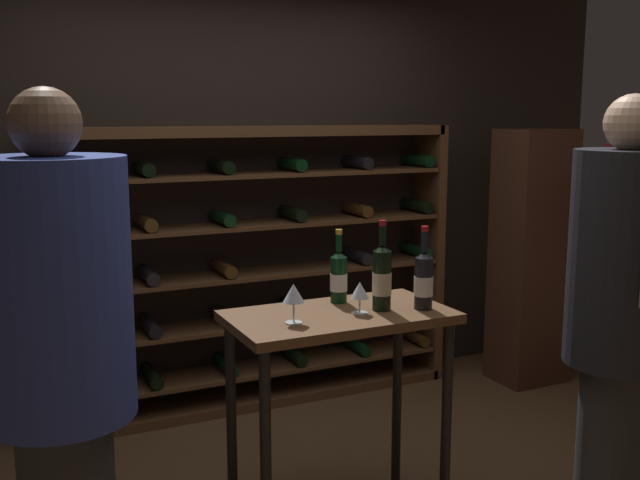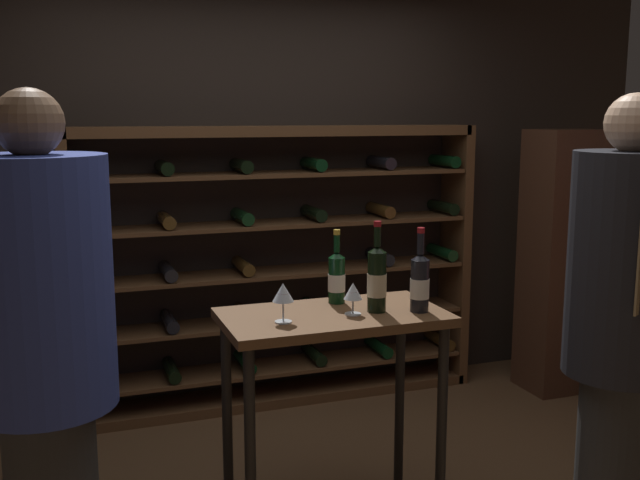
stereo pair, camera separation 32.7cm
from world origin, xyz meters
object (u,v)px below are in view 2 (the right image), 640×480
(wine_glass_stemmed_center, at_px, (283,294))
(wine_bottle_green_slim, at_px, (336,277))
(wine_bottle_amber_reserve, at_px, (377,279))
(wine_bottle_black_capsule, at_px, (420,282))
(display_cabinet, at_px, (561,262))
(tasting_table, at_px, (333,349))
(person_bystander_red_print, at_px, (43,341))
(wine_rack, at_px, (277,267))
(wine_glass_stemmed_left, at_px, (353,293))
(person_guest_khaki, at_px, (622,314))

(wine_glass_stemmed_center, bearing_deg, wine_bottle_green_slim, 35.52)
(wine_bottle_green_slim, bearing_deg, wine_bottle_amber_reserve, -60.45)
(wine_bottle_black_capsule, distance_m, wine_bottle_amber_reserve, 0.18)
(display_cabinet, bearing_deg, tasting_table, -151.14)
(person_bystander_red_print, xyz_separation_m, wine_glass_stemmed_center, (0.89, 0.12, 0.06))
(wine_rack, bearing_deg, person_bystander_red_print, -128.12)
(wine_rack, height_order, wine_glass_stemmed_left, wine_rack)
(person_guest_khaki, height_order, wine_bottle_green_slim, person_guest_khaki)
(person_bystander_red_print, bearing_deg, tasting_table, -165.04)
(wine_bottle_green_slim, bearing_deg, wine_bottle_black_capsule, -42.10)
(wine_rack, relative_size, display_cabinet, 1.49)
(wine_bottle_amber_reserve, bearing_deg, wine_glass_stemmed_left, -174.00)
(wine_rack, xyz_separation_m, person_bystander_red_print, (-1.32, -1.68, 0.17))
(tasting_table, relative_size, wine_bottle_amber_reserve, 2.54)
(wine_rack, relative_size, wine_glass_stemmed_center, 15.85)
(wine_bottle_green_slim, xyz_separation_m, wine_bottle_amber_reserve, (0.11, -0.19, 0.02))
(wine_rack, distance_m, wine_bottle_black_capsule, 1.62)
(tasting_table, distance_m, person_bystander_red_print, 1.16)
(wine_rack, bearing_deg, tasting_table, -97.50)
(wine_bottle_black_capsule, xyz_separation_m, wine_glass_stemmed_left, (-0.28, 0.05, -0.03))
(wine_rack, height_order, wine_glass_stemmed_center, wine_rack)
(person_guest_khaki, xyz_separation_m, wine_bottle_black_capsule, (-0.61, 0.49, 0.07))
(display_cabinet, bearing_deg, wine_bottle_green_slim, -153.75)
(person_bystander_red_print, distance_m, wine_bottle_amber_reserve, 1.31)
(wine_rack, height_order, person_bystander_red_print, person_bystander_red_print)
(wine_bottle_black_capsule, bearing_deg, person_guest_khaki, -38.28)
(tasting_table, bearing_deg, wine_glass_stemmed_left, -38.94)
(wine_glass_stemmed_left, bearing_deg, person_guest_khaki, -30.77)
(display_cabinet, distance_m, wine_bottle_black_capsule, 2.04)
(wine_bottle_green_slim, bearing_deg, wine_rack, 84.59)
(person_bystander_red_print, xyz_separation_m, person_guest_khaki, (2.08, -0.40, 0.00))
(tasting_table, bearing_deg, wine_glass_stemmed_center, -163.76)
(person_guest_khaki, bearing_deg, wine_glass_stemmed_left, 119.20)
(wine_bottle_amber_reserve, bearing_deg, person_bystander_red_print, -173.65)
(person_bystander_red_print, bearing_deg, person_guest_khaki, 174.67)
(tasting_table, relative_size, display_cabinet, 0.57)
(person_guest_khaki, xyz_separation_m, wine_bottle_green_slim, (-0.89, 0.73, 0.06))
(wine_bottle_green_slim, relative_size, wine_glass_stemmed_left, 2.42)
(person_guest_khaki, relative_size, wine_bottle_green_slim, 5.75)
(person_bystander_red_print, distance_m, wine_bottle_green_slim, 1.24)
(person_guest_khaki, relative_size, wine_bottle_amber_reserve, 4.88)
(person_bystander_red_print, height_order, wine_bottle_amber_reserve, person_bystander_red_print)
(wine_bottle_black_capsule, xyz_separation_m, wine_glass_stemmed_center, (-0.58, 0.03, -0.01))
(tasting_table, relative_size, person_bystander_red_print, 0.52)
(display_cabinet, height_order, wine_bottle_amber_reserve, display_cabinet)
(wine_bottle_green_slim, height_order, wine_glass_stemmed_left, wine_bottle_green_slim)
(wine_bottle_black_capsule, bearing_deg, person_bystander_red_print, -176.65)
(person_bystander_red_print, bearing_deg, wine_glass_stemmed_left, -168.10)
(person_bystander_red_print, height_order, person_guest_khaki, person_bystander_red_print)
(person_bystander_red_print, height_order, display_cabinet, person_bystander_red_print)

